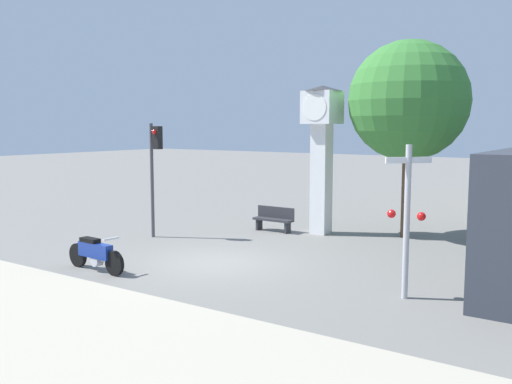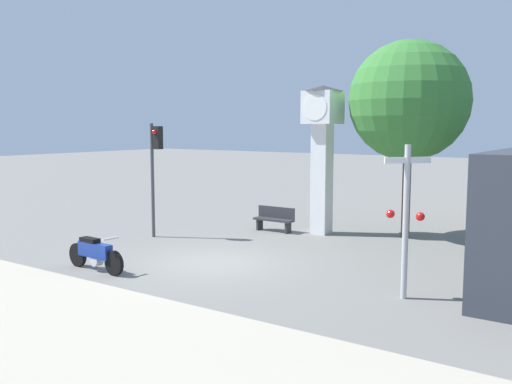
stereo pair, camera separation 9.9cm
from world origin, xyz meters
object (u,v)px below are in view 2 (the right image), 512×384
motorcycle (95,253)px  clock_tower (322,137)px  street_tree (409,101)px  railroad_crossing_signal (406,215)px  bench (275,218)px  traffic_light (155,159)px

motorcycle → clock_tower: 9.28m
clock_tower → street_tree: size_ratio=0.78×
motorcycle → street_tree: bearing=64.0°
clock_tower → railroad_crossing_signal: 8.20m
clock_tower → bench: size_ratio=3.38×
clock_tower → traffic_light: clock_tower is taller
street_tree → bench: 6.46m
motorcycle → bench: 7.84m
railroad_crossing_signal → street_tree: 8.09m
street_tree → bench: (-4.47, -1.72, -4.34)m
railroad_crossing_signal → street_tree: street_tree is taller
clock_tower → traffic_light: (-4.50, -4.00, -0.78)m
motorcycle → railroad_crossing_signal: (7.87, 2.41, 1.46)m
clock_tower → railroad_crossing_signal: (5.38, -5.97, -1.63)m
street_tree → railroad_crossing_signal: bearing=-70.0°
railroad_crossing_signal → bench: (-7.05, 5.39, -1.46)m
traffic_light → motorcycle: bearing=-65.4°
railroad_crossing_signal → street_tree: size_ratio=0.51×
traffic_light → bench: 4.99m
railroad_crossing_signal → street_tree: bearing=110.0°
motorcycle → railroad_crossing_signal: railroad_crossing_signal is taller
traffic_light → railroad_crossing_signal: bearing=-11.3°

